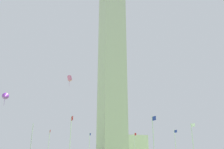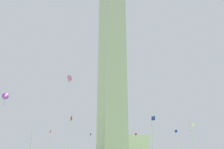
% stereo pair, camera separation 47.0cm
% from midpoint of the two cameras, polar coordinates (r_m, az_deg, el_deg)
% --- Properties ---
extents(obelisk_monument, '(5.52, 5.52, 50.18)m').
position_cam_midpoint_polar(obelisk_monument, '(57.64, 0.23, 3.85)').
color(obelisk_monument, '#B7B2A8').
rests_on(obelisk_monument, ground).
extents(flagpole_n, '(1.12, 0.14, 8.46)m').
position_cam_midpoint_polar(flagpole_n, '(37.87, 10.45, -15.79)').
color(flagpole_n, silver).
rests_on(flagpole_n, ground).
extents(flagpole_ne, '(1.12, 0.14, 8.46)m').
position_cam_midpoint_polar(flagpole_ne, '(49.06, 19.71, -15.71)').
color(flagpole_ne, silver).
rests_on(flagpole_ne, ground).
extents(flagpole_e, '(1.12, 0.14, 8.46)m').
position_cam_midpoint_polar(flagpole_e, '(61.57, 15.79, -16.54)').
color(flagpole_e, silver).
rests_on(flagpole_e, ground).
extents(flagpole_se, '(1.12, 0.14, 8.46)m').
position_cam_midpoint_polar(flagpole_se, '(69.10, 6.04, -17.32)').
color(flagpole_se, silver).
rests_on(flagpole_se, ground).
extents(flagpole_s, '(1.12, 0.14, 8.46)m').
position_cam_midpoint_polar(flagpole_s, '(69.15, -5.30, -17.34)').
color(flagpole_s, silver).
rests_on(flagpole_s, ground).
extents(flagpole_sw, '(1.12, 0.14, 8.46)m').
position_cam_midpoint_polar(flagpole_sw, '(61.72, -15.11, -16.61)').
color(flagpole_sw, silver).
rests_on(flagpole_sw, ground).
extents(flagpole_w, '(1.12, 0.14, 8.46)m').
position_cam_midpoint_polar(flagpole_w, '(49.25, -19.15, -15.77)').
color(flagpole_w, silver).
rests_on(flagpole_w, ground).
extents(flagpole_nw, '(1.12, 0.14, 8.46)m').
position_cam_midpoint_polar(flagpole_nw, '(37.98, -10.13, -15.82)').
color(flagpole_nw, silver).
rests_on(flagpole_nw, ground).
extents(kite_pink_box, '(1.16, 1.13, 2.53)m').
position_cam_midpoint_polar(kite_pink_box, '(52.21, -10.22, -0.93)').
color(kite_pink_box, pink).
extents(kite_purple_delta, '(1.43, 1.22, 2.37)m').
position_cam_midpoint_polar(kite_purple_delta, '(45.56, -24.71, -4.98)').
color(kite_purple_delta, purple).
extents(distant_building, '(23.93, 11.24, 10.50)m').
position_cam_midpoint_polar(distant_building, '(113.86, 3.66, -17.70)').
color(distant_building, beige).
rests_on(distant_building, ground).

